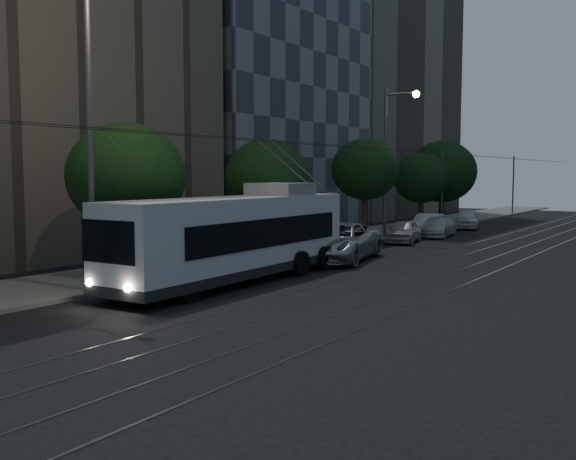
# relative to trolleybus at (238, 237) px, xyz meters

# --- Properties ---
(ground) EXTENTS (120.00, 120.00, 0.00)m
(ground) POSITION_rel_trolleybus_xyz_m (2.90, -1.96, -1.76)
(ground) COLOR black
(ground) RESTS_ON ground
(sidewalk) EXTENTS (5.00, 90.00, 0.15)m
(sidewalk) POSITION_rel_trolleybus_xyz_m (-4.60, 18.04, -1.69)
(sidewalk) COLOR slate
(sidewalk) RESTS_ON ground
(tram_rails) EXTENTS (4.52, 90.00, 0.02)m
(tram_rails) POSITION_rel_trolleybus_xyz_m (5.40, 18.04, -1.75)
(tram_rails) COLOR #92939A
(tram_rails) RESTS_ON ground
(overhead_wires) EXTENTS (2.23, 90.00, 6.00)m
(overhead_wires) POSITION_rel_trolleybus_xyz_m (-2.07, 18.04, 1.71)
(overhead_wires) COLOR black
(overhead_wires) RESTS_ON ground
(building_glass_mid) EXTENTS (14.40, 18.40, 26.80)m
(building_glass_mid) POSITION_rel_trolleybus_xyz_m (-16.10, 20.04, 11.66)
(building_glass_mid) COLOR #373B46
(building_glass_mid) RESTS_ON ground
(building_tan_far) EXTENTS (14.40, 22.40, 34.80)m
(building_tan_far) POSITION_rel_trolleybus_xyz_m (-16.10, 40.04, 15.66)
(building_tan_far) COLOR gray
(building_tan_far) RESTS_ON ground
(trolleybus) EXTENTS (3.10, 12.86, 5.63)m
(trolleybus) POSITION_rel_trolleybus_xyz_m (0.00, 0.00, 0.00)
(trolleybus) COLOR #BDBCBF
(trolleybus) RESTS_ON ground
(pickup_silver) EXTENTS (4.45, 7.18, 1.86)m
(pickup_silver) POSITION_rel_trolleybus_xyz_m (0.20, 7.37, -0.83)
(pickup_silver) COLOR #A6A8AE
(pickup_silver) RESTS_ON ground
(car_white_a) EXTENTS (2.50, 4.37, 1.40)m
(car_white_a) POSITION_rel_trolleybus_xyz_m (-0.55, 16.86, -1.06)
(car_white_a) COLOR #B4B4B9
(car_white_a) RESTS_ON ground
(car_white_b) EXTENTS (2.40, 4.78, 1.33)m
(car_white_b) POSITION_rel_trolleybus_xyz_m (-0.25, 21.65, -1.10)
(car_white_b) COLOR silver
(car_white_b) RESTS_ON ground
(car_white_c) EXTENTS (1.74, 4.45, 1.44)m
(car_white_c) POSITION_rel_trolleybus_xyz_m (-1.28, 22.54, -1.04)
(car_white_c) COLOR white
(car_white_c) RESTS_ON ground
(car_white_d) EXTENTS (2.98, 4.72, 1.50)m
(car_white_d) POSITION_rel_trolleybus_xyz_m (-0.76, 28.93, -1.01)
(car_white_d) COLOR silver
(car_white_d) RESTS_ON ground
(tree_1) EXTENTS (4.71, 4.71, 6.23)m
(tree_1) POSITION_rel_trolleybus_xyz_m (-4.07, -1.96, 2.34)
(tree_1) COLOR #33251C
(tree_1) RESTS_ON ground
(tree_2) EXTENTS (4.24, 4.24, 5.97)m
(tree_2) POSITION_rel_trolleybus_xyz_m (-3.60, 6.86, 2.28)
(tree_2) COLOR #33251C
(tree_2) RESTS_ON ground
(tree_3) EXTENTS (4.39, 4.39, 6.47)m
(tree_3) POSITION_rel_trolleybus_xyz_m (-3.60, 17.59, 2.71)
(tree_3) COLOR #33251C
(tree_3) RESTS_ON ground
(tree_4) EXTENTS (4.35, 4.35, 5.83)m
(tree_4) POSITION_rel_trolleybus_xyz_m (-4.10, 28.04, 2.09)
(tree_4) COLOR #33251C
(tree_4) RESTS_ON ground
(tree_5) EXTENTS (5.58, 5.58, 6.90)m
(tree_5) POSITION_rel_trolleybus_xyz_m (-3.60, 31.15, 2.62)
(tree_5) COLOR #33251C
(tree_5) RESTS_ON ground
(streetlamp_near) EXTENTS (2.71, 0.44, 11.38)m
(streetlamp_near) POSITION_rel_trolleybus_xyz_m (-1.87, -5.09, 5.01)
(streetlamp_near) COLOR #515154
(streetlamp_near) RESTS_ON ground
(streetlamp_far) EXTENTS (2.32, 0.44, 9.55)m
(streetlamp_far) POSITION_rel_trolleybus_xyz_m (-1.89, 17.83, 4.02)
(streetlamp_far) COLOR #515154
(streetlamp_far) RESTS_ON ground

